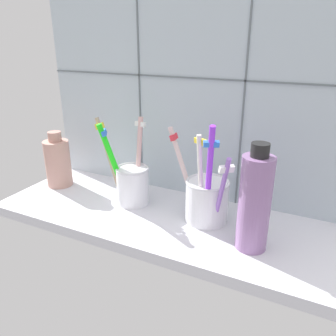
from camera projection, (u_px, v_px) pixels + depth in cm
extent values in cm
cube|color=silver|center=(163.00, 220.00, 62.23)|extent=(64.00, 22.00, 2.00)
cube|color=#B2C1CC|center=(190.00, 94.00, 64.38)|extent=(64.00, 2.00, 45.00)
cube|color=slate|center=(140.00, 91.00, 67.82)|extent=(0.30, 0.20, 45.00)
cube|color=slate|center=(244.00, 99.00, 59.10)|extent=(0.30, 0.20, 45.00)
cube|color=slate|center=(189.00, 78.00, 62.30)|extent=(64.00, 0.20, 0.30)
cylinder|color=white|center=(133.00, 186.00, 65.52)|extent=(6.28, 6.28, 7.23)
torus|color=silver|center=(132.00, 169.00, 64.19)|extent=(6.47, 6.47, 0.50)
cylinder|color=tan|center=(110.00, 159.00, 65.72)|extent=(6.36, 1.72, 16.16)
cube|color=yellow|center=(100.00, 126.00, 64.50)|extent=(1.24, 1.93, 1.30)
cylinder|color=#22F91E|center=(114.00, 164.00, 63.60)|extent=(5.32, 3.96, 15.96)
cube|color=blue|center=(103.00, 133.00, 61.14)|extent=(2.21, 2.66, 1.09)
cylinder|color=beige|center=(139.00, 159.00, 65.32)|extent=(1.23, 3.35, 16.39)
cube|color=white|center=(140.00, 124.00, 63.58)|extent=(2.24, 1.01, 0.97)
cylinder|color=white|center=(207.00, 201.00, 59.23)|extent=(7.58, 7.58, 7.40)
torus|color=silver|center=(208.00, 182.00, 57.88)|extent=(7.70, 7.70, 0.50)
cylinder|color=silver|center=(201.00, 180.00, 56.17)|extent=(1.77, 2.34, 16.10)
cube|color=yellow|center=(200.00, 141.00, 53.35)|extent=(2.52, 1.87, 0.92)
cylinder|color=#9735F8|center=(209.00, 178.00, 53.82)|extent=(2.94, 5.05, 18.57)
cube|color=blue|center=(211.00, 144.00, 50.28)|extent=(2.57, 1.87, 0.97)
cylinder|color=beige|center=(184.00, 172.00, 59.61)|extent=(6.39, 1.19, 16.17)
cube|color=#E5333F|center=(174.00, 137.00, 58.08)|extent=(1.07, 2.00, 1.16)
cylinder|color=#9564C7|center=(221.00, 194.00, 53.81)|extent=(4.00, 4.75, 13.95)
cube|color=white|center=(226.00, 169.00, 50.54)|extent=(2.45, 2.24, 1.28)
cylinder|color=tan|center=(58.00, 163.00, 73.03)|extent=(5.40, 5.40, 10.09)
cylinder|color=tan|center=(55.00, 136.00, 70.80)|extent=(2.79, 2.79, 2.05)
cylinder|color=#91699E|center=(254.00, 204.00, 50.08)|extent=(4.85, 4.85, 15.00)
cylinder|color=black|center=(260.00, 150.00, 46.96)|extent=(2.67, 2.67, 2.00)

